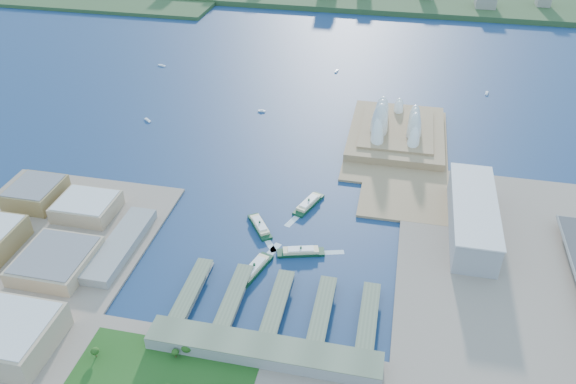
% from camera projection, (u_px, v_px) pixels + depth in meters
% --- Properties ---
extents(ground, '(3000.00, 3000.00, 0.00)m').
position_uv_depth(ground, '(281.00, 254.00, 587.01)').
color(ground, '#102A4F').
rests_on(ground, ground).
extents(west_land, '(220.00, 390.00, 3.00)m').
position_uv_depth(west_land, '(6.00, 287.00, 544.17)').
color(west_land, gray).
rests_on(west_land, ground).
extents(east_land, '(240.00, 500.00, 3.00)m').
position_uv_depth(east_land, '(529.00, 324.00, 504.54)').
color(east_land, gray).
rests_on(east_land, ground).
extents(peninsula, '(135.00, 220.00, 3.00)m').
position_uv_depth(peninsula, '(397.00, 144.00, 777.99)').
color(peninsula, '#997A54').
rests_on(peninsula, ground).
extents(opera_house, '(134.00, 180.00, 58.00)m').
position_uv_depth(opera_house, '(398.00, 117.00, 777.44)').
color(opera_house, white).
rests_on(opera_house, peninsula).
extents(toaster_building, '(45.00, 155.00, 35.00)m').
position_uv_depth(toaster_building, '(472.00, 216.00, 606.71)').
color(toaster_building, gray).
rests_on(toaster_building, east_land).
extents(west_buildings, '(200.00, 280.00, 27.00)m').
position_uv_depth(west_buildings, '(23.00, 252.00, 564.03)').
color(west_buildings, olive).
rests_on(west_buildings, west_land).
extents(ferry_wharves, '(184.00, 90.00, 9.30)m').
position_uv_depth(ferry_wharves, '(278.00, 303.00, 521.34)').
color(ferry_wharves, '#5A664D').
rests_on(ferry_wharves, ground).
extents(terminal_building, '(200.00, 28.00, 12.00)m').
position_uv_depth(terminal_building, '(263.00, 351.00, 470.20)').
color(terminal_building, gray).
rests_on(terminal_building, south_land).
extents(ferry_a, '(37.42, 47.00, 9.16)m').
position_uv_depth(ferry_a, '(260.00, 225.00, 620.84)').
color(ferry_a, '#0D351D').
rests_on(ferry_a, ground).
extents(ferry_b, '(30.81, 53.00, 9.78)m').
position_uv_depth(ferry_b, '(309.00, 202.00, 655.72)').
color(ferry_b, '#0D351D').
rests_on(ferry_b, ground).
extents(ferry_c, '(28.67, 55.44, 10.17)m').
position_uv_depth(ferry_c, '(254.00, 267.00, 561.81)').
color(ferry_c, '#0D351D').
rests_on(ferry_c, ground).
extents(ferry_d, '(50.95, 25.23, 9.34)m').
position_uv_depth(ferry_d, '(301.00, 250.00, 584.36)').
color(ferry_d, '#0D351D').
rests_on(ferry_d, ground).
extents(boat_a, '(13.60, 12.21, 2.83)m').
position_uv_depth(boat_a, '(148.00, 120.00, 838.07)').
color(boat_a, white).
rests_on(boat_a, ground).
extents(boat_b, '(11.32, 4.00, 3.05)m').
position_uv_depth(boat_b, '(262.00, 111.00, 863.63)').
color(boat_b, white).
rests_on(boat_b, ground).
extents(boat_c, '(5.96, 13.97, 3.04)m').
position_uv_depth(boat_c, '(487.00, 93.00, 917.99)').
color(boat_c, white).
rests_on(boat_c, ground).
extents(boat_d, '(16.00, 8.37, 2.65)m').
position_uv_depth(boat_d, '(162.00, 65.00, 1018.20)').
color(boat_d, white).
rests_on(boat_d, ground).
extents(boat_e, '(5.81, 12.94, 3.06)m').
position_uv_depth(boat_e, '(337.00, 71.00, 995.93)').
color(boat_e, white).
rests_on(boat_e, ground).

